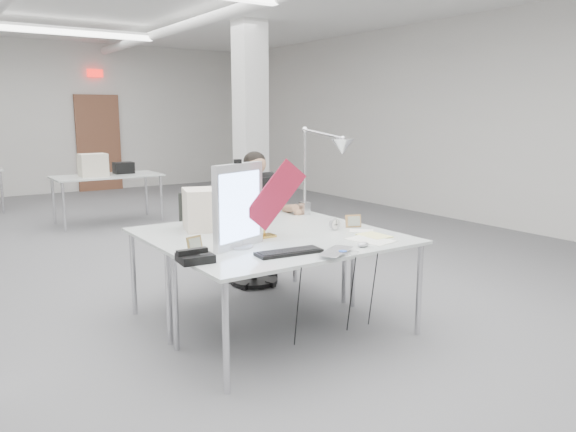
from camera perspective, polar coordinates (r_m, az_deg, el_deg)
name	(u,v)px	position (r m, az deg, el deg)	size (l,w,h in m)	color
room_shell	(165,114)	(6.35, -12.42, 10.07)	(10.04, 14.04, 3.24)	#58585A
desk_main	(302,247)	(4.12, 1.40, -3.12)	(1.80, 0.90, 0.03)	silver
desk_second	(241,226)	(4.87, -4.76, -1.05)	(1.80, 0.90, 0.03)	silver
bg_desk_a	(107,176)	(9.17, -17.92, 3.89)	(1.60, 0.80, 0.03)	silver
office_chair	(254,235)	(5.63, -3.52, -1.97)	(0.49, 0.49, 1.00)	black
seated_person	(256,197)	(5.52, -3.31, 1.99)	(0.46, 0.57, 0.86)	black
monitor	(238,206)	(4.01, -5.06, 1.04)	(0.49, 0.05, 0.60)	silver
pennant	(276,195)	(4.12, -1.26, 2.18)	(0.51, 0.01, 0.21)	maroon
keyboard	(289,252)	(3.86, 0.10, -3.71)	(0.47, 0.16, 0.02)	black
laptop	(343,253)	(3.84, 5.59, -3.80)	(0.35, 0.22, 0.03)	#B1B1B6
mouse	(363,244)	(4.09, 7.64, -2.88)	(0.10, 0.06, 0.04)	#AEAFB3
bankers_lamp	(264,217)	(4.35, -2.42, -0.12)	(0.28, 0.11, 0.32)	#D78D43
desk_phone	(195,258)	(3.70, -9.41, -4.22)	(0.22, 0.19, 0.05)	black
picture_frame_left	(194,243)	(4.00, -9.48, -2.74)	(0.13, 0.01, 0.10)	olive
picture_frame_right	(353,221)	(4.77, 6.64, -0.51)	(0.14, 0.01, 0.11)	tan
desk_clock	(335,224)	(4.65, 4.76, -0.81)	(0.09, 0.09, 0.03)	#A3A3A8
paper_stack_a	(371,240)	(4.30, 8.38, -2.44)	(0.23, 0.33, 0.01)	white
paper_stack_b	(374,236)	(4.46, 8.74, -1.98)	(0.18, 0.25, 0.01)	#F5F193
paper_stack_c	(361,231)	(4.63, 7.47, -1.51)	(0.19, 0.14, 0.01)	white
beige_monitor	(207,209)	(4.69, -8.28, 0.69)	(0.36, 0.34, 0.34)	beige
architect_lamp	(321,166)	(5.09, 3.37, 5.08)	(0.26, 0.75, 0.96)	#B1B1B5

